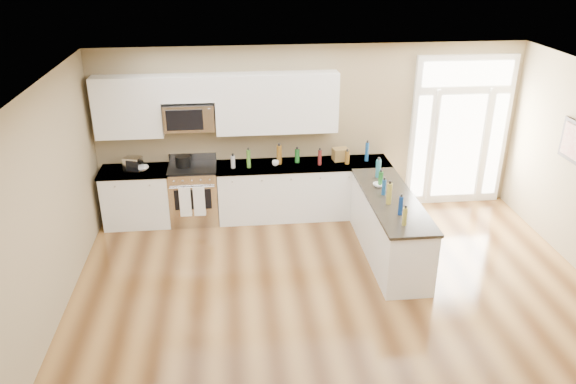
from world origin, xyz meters
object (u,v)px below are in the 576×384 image
(stockpot, at_px, (183,161))
(toaster_oven, at_px, (133,164))
(peninsula_cabinet, at_px, (389,229))
(kitchen_range, at_px, (194,194))

(stockpot, xyz_separation_m, toaster_oven, (-0.77, -0.07, 0.01))
(peninsula_cabinet, bearing_deg, kitchen_range, 153.32)
(peninsula_cabinet, relative_size, kitchen_range, 2.15)
(kitchen_range, distance_m, toaster_oven, 1.08)
(kitchen_range, relative_size, toaster_oven, 4.20)
(stockpot, relative_size, toaster_oven, 0.95)
(peninsula_cabinet, bearing_deg, toaster_oven, 159.31)
(peninsula_cabinet, xyz_separation_m, toaster_oven, (-3.80, 1.43, 0.62))
(peninsula_cabinet, distance_m, toaster_oven, 4.11)
(peninsula_cabinet, distance_m, stockpot, 3.43)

